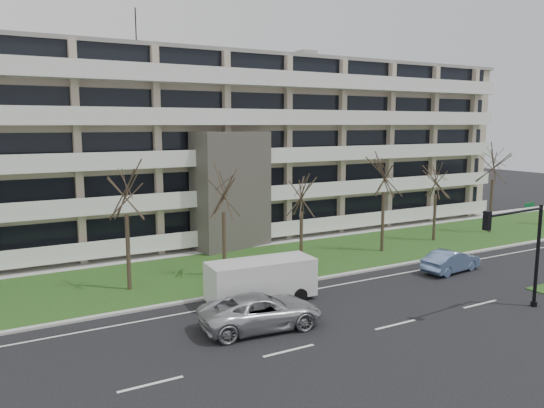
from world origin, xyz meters
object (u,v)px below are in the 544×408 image
blue_sedan (451,261)px  white_van (262,277)px  silver_pickup (261,311)px  traffic_signal (521,243)px

blue_sedan → white_van: bearing=78.8°
silver_pickup → white_van: bearing=-22.8°
silver_pickup → traffic_signal: 13.54m
blue_sedan → traffic_signal: 8.08m
blue_sedan → traffic_signal: size_ratio=0.78×
silver_pickup → blue_sedan: size_ratio=1.33×
white_van → blue_sedan: bearing=-0.6°
white_van → traffic_signal: (10.53, -7.97, 2.29)m
silver_pickup → blue_sedan: bearing=-74.7°
silver_pickup → blue_sedan: 15.51m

